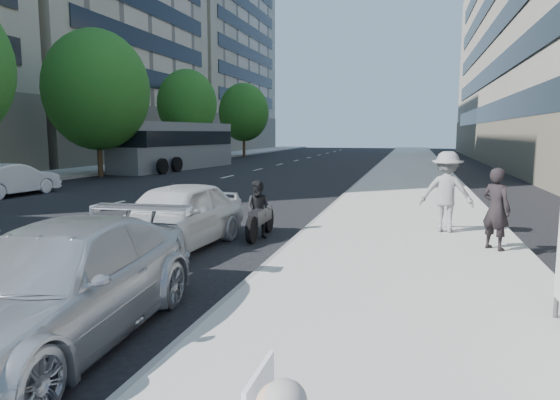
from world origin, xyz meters
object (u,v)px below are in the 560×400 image
(pedestrian_woman, at_px, (496,209))
(parked_sedan, at_px, (56,286))
(jogger, at_px, (446,192))
(white_sedan_near, at_px, (175,216))
(motorcycle, at_px, (259,212))
(white_sedan_mid, at_px, (11,180))
(bus, at_px, (176,146))

(pedestrian_woman, distance_m, parked_sedan, 8.44)
(jogger, relative_size, white_sedan_near, 0.45)
(pedestrian_woman, relative_size, motorcycle, 0.84)
(jogger, xyz_separation_m, white_sedan_mid, (-16.75, 4.09, -0.47))
(bus, bearing_deg, pedestrian_woman, -43.13)
(white_sedan_mid, distance_m, motorcycle, 13.42)
(pedestrian_woman, bearing_deg, white_sedan_mid, 25.52)
(parked_sedan, xyz_separation_m, white_sedan_near, (-0.90, 4.96, 0.02))
(jogger, relative_size, pedestrian_woman, 1.15)
(pedestrian_woman, xyz_separation_m, white_sedan_mid, (-17.63, 5.83, -0.34))
(jogger, relative_size, motorcycle, 0.97)
(motorcycle, relative_size, bus, 0.17)
(pedestrian_woman, relative_size, bus, 0.14)
(jogger, xyz_separation_m, bus, (-17.17, 19.90, 0.49))
(jogger, distance_m, bus, 26.29)
(white_sedan_mid, bearing_deg, jogger, 170.58)
(pedestrian_woman, height_order, bus, bus)
(pedestrian_woman, bearing_deg, white_sedan_near, 52.97)
(white_sedan_near, bearing_deg, pedestrian_woman, 12.87)
(motorcycle, bearing_deg, white_sedan_mid, 156.34)
(pedestrian_woman, distance_m, motorcycle, 5.35)
(jogger, distance_m, white_sedan_near, 6.54)
(pedestrian_woman, relative_size, white_sedan_mid, 0.42)
(white_sedan_mid, distance_m, bus, 15.85)
(white_sedan_near, height_order, bus, bus)
(bus, bearing_deg, jogger, -42.18)
(white_sedan_near, bearing_deg, white_sedan_mid, 151.22)
(jogger, height_order, white_sedan_near, jogger)
(pedestrian_woman, xyz_separation_m, white_sedan_near, (-6.77, -1.09, -0.26))
(jogger, height_order, pedestrian_woman, jogger)
(parked_sedan, bearing_deg, pedestrian_woman, 41.96)
(jogger, bearing_deg, bus, -42.42)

